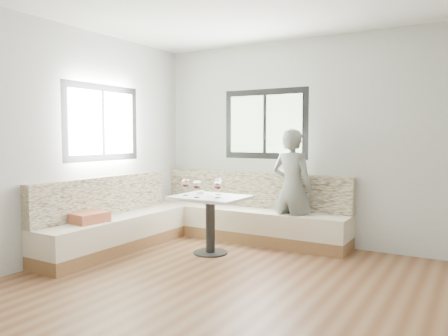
# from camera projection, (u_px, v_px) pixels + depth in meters

# --- Properties ---
(room) EXTENTS (5.01, 5.01, 2.81)m
(room) POSITION_uv_depth(u_px,v_px,m) (232.00, 144.00, 3.78)
(room) COLOR brown
(room) RESTS_ON ground
(banquette) EXTENTS (2.90, 2.80, 0.95)m
(banquette) POSITION_uv_depth(u_px,v_px,m) (191.00, 220.00, 5.96)
(banquette) COLOR olive
(banquette) RESTS_ON ground
(table) EXTENTS (0.89, 0.69, 0.73)m
(table) POSITION_uv_depth(u_px,v_px,m) (210.00, 210.00, 5.46)
(table) COLOR black
(table) RESTS_ON ground
(person) EXTENTS (0.62, 0.46, 1.58)m
(person) POSITION_uv_depth(u_px,v_px,m) (292.00, 188.00, 5.77)
(person) COLOR slate
(person) RESTS_ON ground
(olive_ramekin) EXTENTS (0.11, 0.11, 0.04)m
(olive_ramekin) POSITION_uv_depth(u_px,v_px,m) (200.00, 193.00, 5.61)
(olive_ramekin) COLOR white
(olive_ramekin) RESTS_ON table
(wine_glass_a) EXTENTS (0.10, 0.10, 0.22)m
(wine_glass_a) POSITION_uv_depth(u_px,v_px,m) (185.00, 183.00, 5.48)
(wine_glass_a) COLOR white
(wine_glass_a) RESTS_ON table
(wine_glass_b) EXTENTS (0.10, 0.10, 0.22)m
(wine_glass_b) POSITION_uv_depth(u_px,v_px,m) (197.00, 185.00, 5.30)
(wine_glass_b) COLOR white
(wine_glass_b) RESTS_ON table
(wine_glass_c) EXTENTS (0.10, 0.10, 0.22)m
(wine_glass_c) POSITION_uv_depth(u_px,v_px,m) (218.00, 185.00, 5.26)
(wine_glass_c) COLOR white
(wine_glass_c) RESTS_ON table
(wine_glass_d) EXTENTS (0.10, 0.10, 0.22)m
(wine_glass_d) POSITION_uv_depth(u_px,v_px,m) (218.00, 183.00, 5.54)
(wine_glass_d) COLOR white
(wine_glass_d) RESTS_ON table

